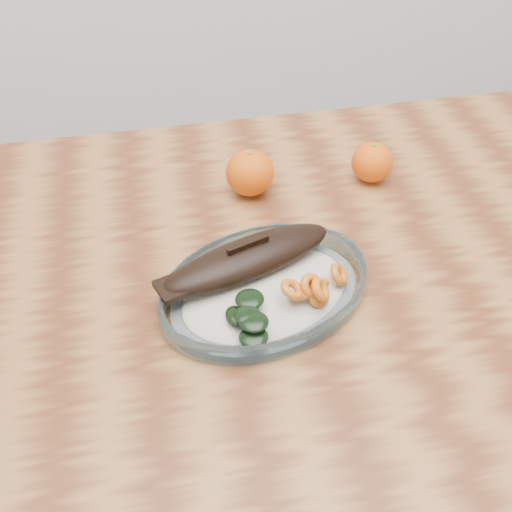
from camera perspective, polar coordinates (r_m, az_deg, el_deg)
The scene contains 4 objects.
dining_table at distance 0.96m, azimuth 2.98°, elevation -5.04°, with size 1.20×0.80×0.75m.
plated_meal at distance 0.83m, azimuth 0.73°, elevation -2.69°, with size 0.65×0.65×0.08m.
orange_left at distance 1.00m, azimuth -0.56°, elevation 7.40°, with size 0.07×0.07×0.07m, color #ED5104.
orange_right at distance 1.05m, azimuth 10.27°, elevation 8.20°, with size 0.07×0.07×0.07m, color #ED5104.
Camera 1 is at (-0.18, -0.63, 1.36)m, focal length 45.00 mm.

